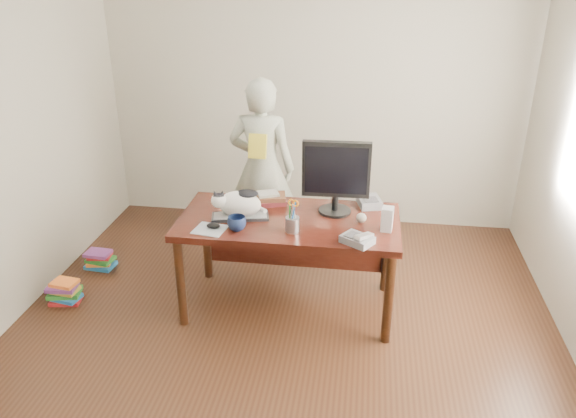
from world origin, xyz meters
The scene contains 18 objects.
room centered at (0.00, 0.00, 1.35)m, with size 4.50×4.50×4.50m.
desk centered at (0.00, 0.68, 0.60)m, with size 1.60×0.80×0.75m.
keyboard centered at (-0.35, 0.56, 0.76)m, with size 0.44×0.24×0.02m.
cat centered at (-0.37, 0.56, 0.87)m, with size 0.40×0.27×0.23m.
monitor centered at (0.32, 0.74, 1.06)m, with size 0.49×0.25×0.55m.
pen_cup centered at (0.05, 0.40, 0.82)m, with size 0.13×0.13×0.25m.
mousepad centered at (-0.52, 0.34, 0.75)m, with size 0.24×0.23×0.00m.
mouse centered at (-0.50, 0.36, 0.77)m, with size 0.11×0.08×0.04m.
coffee_mug centered at (-0.33, 0.37, 0.80)m, with size 0.13×0.13×0.10m, color #0D1736.
phone centered at (0.51, 0.29, 0.78)m, with size 0.25×0.23×0.09m.
speaker centered at (0.70, 0.51, 0.84)m, with size 0.09×0.10×0.17m.
baseball centered at (0.52, 0.61, 0.79)m, with size 0.07×0.07×0.07m.
book_stack centered at (-0.18, 0.85, 0.79)m, with size 0.29×0.25×0.09m.
calculator centered at (0.57, 0.92, 0.78)m, with size 0.21×0.25×0.07m.
person centered at (-0.37, 1.50, 0.80)m, with size 0.58×0.38×1.59m, color beige.
held_book centered at (-0.37, 1.33, 1.05)m, with size 0.16×0.10×0.21m.
book_pile_a centered at (-1.75, 0.40, 0.09)m, with size 0.27×0.22×0.18m.
book_pile_b centered at (-1.72, 0.95, 0.07)m, with size 0.26×0.20×0.15m.
Camera 1 is at (0.52, -3.05, 2.50)m, focal length 35.00 mm.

